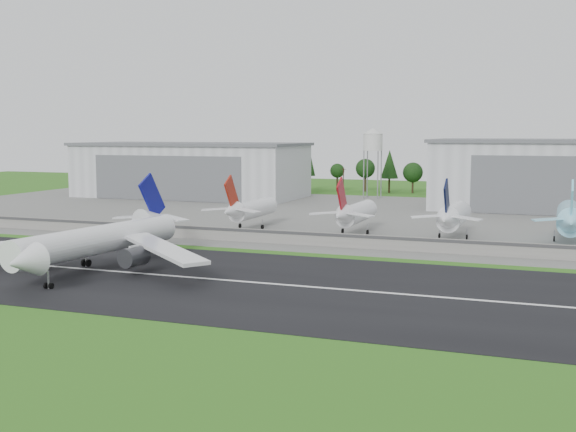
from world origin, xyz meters
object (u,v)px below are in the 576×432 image
at_px(ground_vehicle, 31,264).
at_px(parked_jet_red_b, 354,213).
at_px(main_airliner, 97,247).
at_px(parked_jet_skyblue, 570,218).
at_px(parked_jet_red_a, 249,209).
at_px(parked_jet_navy, 453,216).

relative_size(ground_vehicle, parked_jet_red_b, 0.17).
xyz_separation_m(main_airliner, parked_jet_skyblue, (88.95, 72.04, 1.52)).
distance_m(ground_vehicle, parked_jet_skyblue, 127.59).
height_order(parked_jet_red_a, parked_jet_navy, parked_jet_navy).
height_order(parked_jet_red_a, parked_jet_red_b, parked_jet_red_b).
bearing_deg(parked_jet_skyblue, parked_jet_navy, -169.85).
xyz_separation_m(ground_vehicle, parked_jet_red_a, (18.73, 68.68, 5.04)).
distance_m(main_airliner, parked_jet_skyblue, 114.47).
relative_size(ground_vehicle, parked_jet_navy, 0.17).
bearing_deg(parked_jet_navy, ground_vehicle, -137.81).
bearing_deg(main_airliner, ground_vehicle, 13.35).
height_order(main_airliner, parked_jet_red_b, main_airliner).
bearing_deg(parked_jet_skyblue, parked_jet_red_a, -176.58).
distance_m(parked_jet_red_b, parked_jet_navy, 26.28).
bearing_deg(ground_vehicle, parked_jet_red_b, -41.81).
height_order(parked_jet_red_b, parked_jet_skyblue, parked_jet_skyblue).
bearing_deg(parked_jet_navy, parked_jet_skyblue, 10.15).
relative_size(main_airliner, parked_jet_red_a, 1.89).
relative_size(parked_jet_red_b, parked_jet_skyblue, 0.84).
bearing_deg(parked_jet_red_a, parked_jet_skyblue, 3.42).
bearing_deg(ground_vehicle, main_airliner, -89.37).
bearing_deg(parked_jet_red_b, main_airliner, -117.30).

